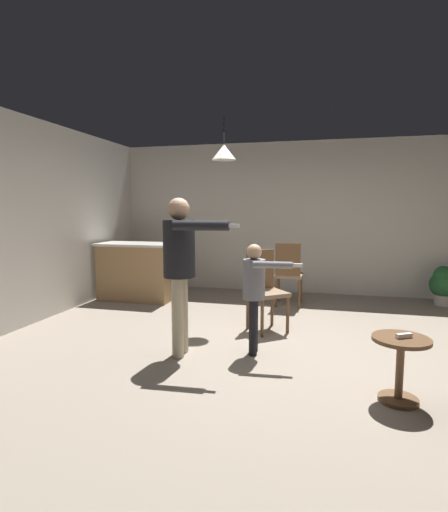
% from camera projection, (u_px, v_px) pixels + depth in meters
% --- Properties ---
extents(ground, '(7.68, 7.68, 0.00)m').
position_uv_depth(ground, '(267.00, 351.00, 4.28)').
color(ground, gray).
extents(wall_back, '(6.40, 0.10, 2.70)m').
position_uv_depth(wall_back, '(293.00, 218.00, 7.20)').
color(wall_back, beige).
rests_on(wall_back, ground).
extents(wall_left, '(0.10, 6.40, 2.70)m').
position_uv_depth(wall_left, '(9.00, 222.00, 4.90)').
color(wall_left, beige).
rests_on(wall_left, ground).
extents(kitchen_counter, '(1.26, 0.66, 0.95)m').
position_uv_depth(kitchen_counter, '(137.00, 271.00, 6.66)').
color(kitchen_counter, '#99754C').
rests_on(kitchen_counter, ground).
extents(side_table_by_couch, '(0.44, 0.44, 0.52)m').
position_uv_depth(side_table_by_couch, '(400.00, 361.00, 3.12)').
color(side_table_by_couch, brown).
rests_on(side_table_by_couch, ground).
extents(person_adult, '(0.82, 0.47, 1.62)m').
position_uv_depth(person_adult, '(181.00, 259.00, 4.06)').
color(person_adult, tan).
rests_on(person_adult, ground).
extents(person_child, '(0.61, 0.33, 1.16)m').
position_uv_depth(person_child, '(255.00, 286.00, 4.12)').
color(person_child, black).
rests_on(person_child, ground).
extents(dining_chair_by_counter, '(0.43, 0.43, 1.00)m').
position_uv_depth(dining_chair_by_counter, '(288.00, 272.00, 6.18)').
color(dining_chair_by_counter, brown).
rests_on(dining_chair_by_counter, ground).
extents(dining_chair_near_wall, '(0.59, 0.59, 1.00)m').
position_uv_depth(dining_chair_near_wall, '(265.00, 287.00, 4.98)').
color(dining_chair_near_wall, brown).
rests_on(dining_chair_near_wall, ground).
extents(potted_plant_corner, '(0.41, 0.41, 0.63)m').
position_uv_depth(potted_plant_corner, '(443.00, 284.00, 6.26)').
color(potted_plant_corner, '#B7B2AD').
rests_on(potted_plant_corner, ground).
extents(spare_remote_on_table, '(0.13, 0.10, 0.04)m').
position_uv_depth(spare_remote_on_table, '(404.00, 336.00, 3.08)').
color(spare_remote_on_table, white).
rests_on(spare_remote_on_table, side_table_by_couch).
extents(ceiling_light_pendant, '(0.32, 0.32, 0.55)m').
position_uv_depth(ceiling_light_pendant, '(224.00, 152.00, 5.21)').
color(ceiling_light_pendant, silver).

